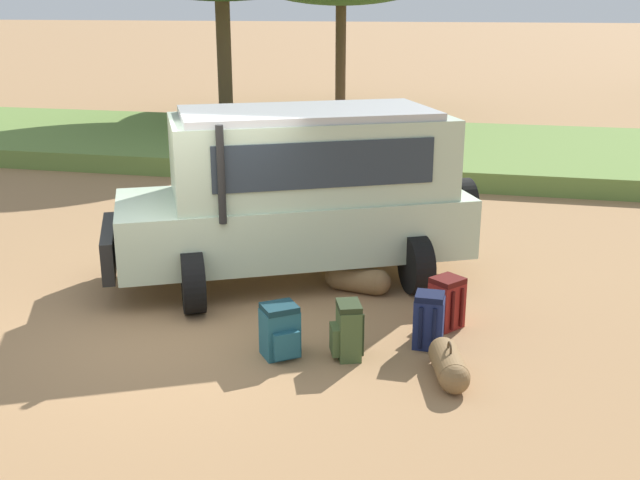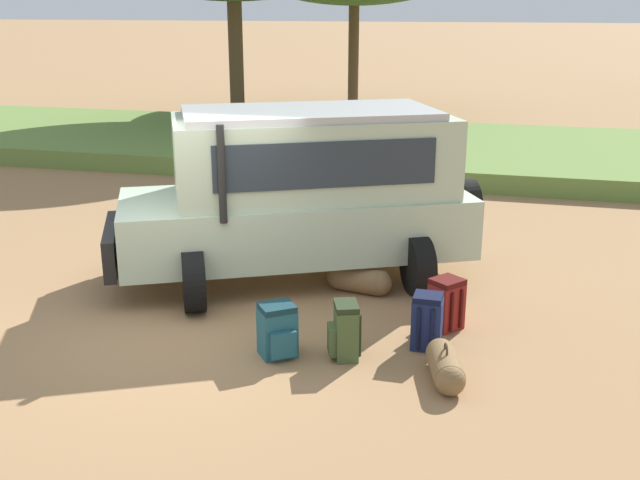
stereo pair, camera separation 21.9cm
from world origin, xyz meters
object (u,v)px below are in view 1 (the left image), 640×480
Objects in this scene: safari_vehicle at (301,190)px; duffel_bag_low_black_case at (449,365)px; duffel_bag_soft_canvas at (358,279)px; backpack_beside_front_wheel at (446,303)px; backpack_cluster_center at (348,331)px; backpack_near_rear_wheel at (429,321)px; backpack_outermost at (280,331)px.

safari_vehicle is 5.77× the size of duffel_bag_low_black_case.
safari_vehicle is at bearing 155.06° from duffel_bag_soft_canvas.
backpack_beside_front_wheel is 0.99× the size of backpack_cluster_center.
safari_vehicle is 8.09× the size of backpack_near_rear_wheel.
backpack_cluster_center is 1.07× the size of backpack_outermost.
duffel_bag_soft_canvas is (0.50, 2.14, -0.12)m from backpack_outermost.
safari_vehicle is 8.17× the size of backpack_cluster_center.
duffel_bag_low_black_case is at bearing -69.36° from backpack_near_rear_wheel.
backpack_beside_front_wheel is at bearing 34.78° from backpack_outermost.
duffel_bag_soft_canvas is (0.91, -0.42, -1.11)m from safari_vehicle.
backpack_cluster_center reaches higher than backpack_outermost.
backpack_near_rear_wheel is at bearing -43.84° from safari_vehicle.
safari_vehicle is 5.67× the size of duffel_bag_soft_canvas.
backpack_cluster_center reaches higher than duffel_bag_soft_canvas.
backpack_near_rear_wheel reaches higher than duffel_bag_low_black_case.
backpack_beside_front_wheel reaches higher than backpack_outermost.
backpack_outermost is at bearing -145.22° from backpack_beside_front_wheel.
backpack_near_rear_wheel reaches higher than backpack_beside_front_wheel.
duffel_bag_soft_canvas is at bearing 144.15° from backpack_beside_front_wheel.
backpack_beside_front_wheel is 1.56m from duffel_bag_soft_canvas.
backpack_cluster_center is 1.19m from duffel_bag_low_black_case.
backpack_cluster_center is at bearing -133.19° from backpack_beside_front_wheel.
backpack_outermost is 0.66× the size of duffel_bag_low_black_case.
safari_vehicle is 2.97m from backpack_near_rear_wheel.
duffel_bag_soft_canvas is at bearing 126.17° from backpack_near_rear_wheel.
duffel_bag_soft_canvas is at bearing 96.97° from backpack_cluster_center.
duffel_bag_low_black_case is (0.13, -1.36, -0.15)m from backpack_beside_front_wheel.
backpack_beside_front_wheel is at bearing 95.41° from duffel_bag_low_black_case.
backpack_near_rear_wheel is (0.86, 0.48, 0.01)m from backpack_cluster_center.
backpack_cluster_center is 2.02m from duffel_bag_soft_canvas.
backpack_near_rear_wheel is 1.08× the size of backpack_outermost.
duffel_bag_low_black_case is (2.31, -2.69, -1.13)m from safari_vehicle.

